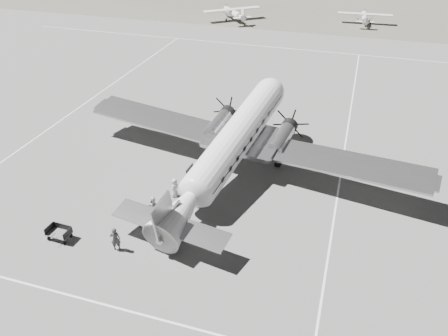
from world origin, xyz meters
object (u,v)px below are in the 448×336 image
at_px(light_plane_left, 233,14).
at_px(baggage_cart_near, 148,216).
at_px(dc3_airliner, 231,147).
at_px(ground_crew, 115,239).
at_px(passenger, 175,188).
at_px(baggage_cart_far, 59,233).
at_px(ramp_agent, 154,206).
at_px(light_plane_right, 364,18).

height_order(light_plane_left, baggage_cart_near, light_plane_left).
bearing_deg(dc3_airliner, ground_crew, -104.86).
distance_m(ground_crew, passenger, 7.17).
height_order(dc3_airliner, baggage_cart_far, dc3_airliner).
xyz_separation_m(light_plane_left, baggage_cart_far, (5.80, -64.40, -0.72)).
bearing_deg(ground_crew, light_plane_left, -101.83).
xyz_separation_m(dc3_airliner, baggage_cart_far, (-9.43, -11.20, -2.57)).
relative_size(light_plane_left, baggage_cart_far, 6.74).
relative_size(dc3_airliner, light_plane_left, 2.76).
height_order(dc3_airliner, ramp_agent, dc3_airliner).
xyz_separation_m(light_plane_right, ramp_agent, (-13.10, -64.64, -0.18)).
bearing_deg(ramp_agent, passenger, 13.46).
bearing_deg(light_plane_left, ground_crew, -119.79).
relative_size(dc3_airliner, ground_crew, 17.18).
bearing_deg(light_plane_right, light_plane_left, -172.70).
relative_size(light_plane_right, baggage_cart_far, 5.87).
xyz_separation_m(baggage_cart_far, passenger, (5.85, 7.26, 0.33)).
bearing_deg(ramp_agent, light_plane_left, 33.65).
bearing_deg(light_plane_left, dc3_airliner, -112.88).
bearing_deg(baggage_cart_far, light_plane_right, 78.02).
xyz_separation_m(dc3_airliner, ground_crew, (-5.00, -10.97, -2.12)).
height_order(dc3_airliner, baggage_cart_near, dc3_airliner).
bearing_deg(ramp_agent, baggage_cart_far, 152.67).
relative_size(baggage_cart_far, passenger, 1.05).
xyz_separation_m(baggage_cart_far, ground_crew, (4.43, 0.23, 0.45)).
bearing_deg(passenger, light_plane_left, 16.25).
height_order(baggage_cart_near, ramp_agent, ramp_agent).
xyz_separation_m(ground_crew, ramp_agent, (0.95, 4.22, -0.06)).
bearing_deg(dc3_airliner, light_plane_left, 115.60).
distance_m(light_plane_right, passenger, 63.11).
bearing_deg(dc3_airliner, baggage_cart_near, -109.35).
height_order(ground_crew, ramp_agent, ground_crew).
distance_m(light_plane_right, baggage_cart_near, 66.78).
distance_m(dc3_airliner, baggage_cart_near, 9.00).
distance_m(baggage_cart_near, baggage_cart_far, 6.38).
distance_m(dc3_airliner, light_plane_right, 58.63).
height_order(light_plane_right, baggage_cart_far, light_plane_right).
distance_m(light_plane_right, ramp_agent, 65.96).
xyz_separation_m(dc3_airliner, baggage_cart_near, (-4.19, -7.56, -2.51)).
bearing_deg(baggage_cart_far, passenger, 54.09).
xyz_separation_m(baggage_cart_near, baggage_cart_far, (-5.24, -3.64, -0.06)).
relative_size(light_plane_right, ramp_agent, 5.79).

